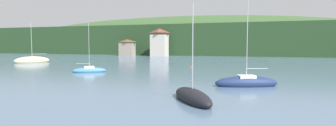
{
  "coord_description": "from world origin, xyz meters",
  "views": [
    {
      "loc": [
        8.42,
        27.53,
        4.57
      ],
      "look_at": [
        0.0,
        53.51,
        2.65
      ],
      "focal_mm": 28.82,
      "sensor_mm": 36.0,
      "label": 1
    }
  ],
  "objects_px": {
    "sailboat_mid_1": "(192,97)",
    "sailboat_far_7": "(32,61)",
    "sailboat_mid_3": "(246,83)",
    "shore_building_westcentral": "(159,43)",
    "sailboat_far_4": "(89,70)",
    "mooring_buoy_mid": "(191,67)",
    "shore_building_west": "(127,48)"
  },
  "relations": [
    {
      "from": "shore_building_west",
      "to": "mooring_buoy_mid",
      "type": "bearing_deg",
      "value": -50.71
    },
    {
      "from": "shore_building_west",
      "to": "sailboat_mid_1",
      "type": "relative_size",
      "value": 0.8
    },
    {
      "from": "sailboat_mid_3",
      "to": "sailboat_far_4",
      "type": "relative_size",
      "value": 1.3
    },
    {
      "from": "sailboat_far_7",
      "to": "sailboat_mid_3",
      "type": "bearing_deg",
      "value": 99.2
    },
    {
      "from": "shore_building_westcentral",
      "to": "sailboat_far_4",
      "type": "relative_size",
      "value": 1.28
    },
    {
      "from": "shore_building_west",
      "to": "sailboat_far_7",
      "type": "xyz_separation_m",
      "value": [
        -4.29,
        -43.38,
        -2.65
      ]
    },
    {
      "from": "sailboat_mid_1",
      "to": "sailboat_far_4",
      "type": "xyz_separation_m",
      "value": [
        -20.91,
        16.67,
        -0.02
      ]
    },
    {
      "from": "shore_building_westcentral",
      "to": "sailboat_far_4",
      "type": "height_order",
      "value": "shore_building_westcentral"
    },
    {
      "from": "sailboat_mid_3",
      "to": "sailboat_far_7",
      "type": "bearing_deg",
      "value": -44.52
    },
    {
      "from": "shore_building_westcentral",
      "to": "sailboat_mid_3",
      "type": "distance_m",
      "value": 75.11
    },
    {
      "from": "shore_building_westcentral",
      "to": "sailboat_far_7",
      "type": "distance_m",
      "value": 47.77
    },
    {
      "from": "sailboat_mid_1",
      "to": "sailboat_far_4",
      "type": "bearing_deg",
      "value": -163.06
    },
    {
      "from": "shore_building_west",
      "to": "shore_building_westcentral",
      "type": "xyz_separation_m",
      "value": [
        13.24,
        0.82,
        1.97
      ]
    },
    {
      "from": "shore_building_westcentral",
      "to": "sailboat_far_4",
      "type": "bearing_deg",
      "value": -81.14
    },
    {
      "from": "shore_building_westcentral",
      "to": "sailboat_far_7",
      "type": "relative_size",
      "value": 1.01
    },
    {
      "from": "sailboat_mid_3",
      "to": "mooring_buoy_mid",
      "type": "distance_m",
      "value": 24.67
    },
    {
      "from": "sailboat_mid_3",
      "to": "mooring_buoy_mid",
      "type": "height_order",
      "value": "sailboat_mid_3"
    },
    {
      "from": "shore_building_west",
      "to": "shore_building_westcentral",
      "type": "distance_m",
      "value": 13.41
    },
    {
      "from": "sailboat_mid_1",
      "to": "sailboat_far_7",
      "type": "distance_m",
      "value": 57.39
    },
    {
      "from": "sailboat_far_7",
      "to": "sailboat_far_4",
      "type": "bearing_deg",
      "value": 93.21
    },
    {
      "from": "shore_building_westcentral",
      "to": "sailboat_mid_3",
      "type": "bearing_deg",
      "value": -62.99
    },
    {
      "from": "sailboat_mid_3",
      "to": "shore_building_westcentral",
      "type": "bearing_deg",
      "value": -83.85
    },
    {
      "from": "sailboat_far_4",
      "to": "mooring_buoy_mid",
      "type": "relative_size",
      "value": 20.64
    },
    {
      "from": "sailboat_mid_1",
      "to": "sailboat_mid_3",
      "type": "relative_size",
      "value": 0.76
    },
    {
      "from": "sailboat_mid_3",
      "to": "sailboat_far_4",
      "type": "xyz_separation_m",
      "value": [
        -24.78,
        7.34,
        -0.1
      ]
    },
    {
      "from": "sailboat_far_4",
      "to": "sailboat_far_7",
      "type": "relative_size",
      "value": 0.79
    },
    {
      "from": "shore_building_westcentral",
      "to": "sailboat_mid_3",
      "type": "relative_size",
      "value": 0.98
    },
    {
      "from": "sailboat_far_4",
      "to": "sailboat_far_7",
      "type": "distance_m",
      "value": 30.82
    },
    {
      "from": "shore_building_westcentral",
      "to": "mooring_buoy_mid",
      "type": "distance_m",
      "value": 50.55
    },
    {
      "from": "shore_building_west",
      "to": "mooring_buoy_mid",
      "type": "height_order",
      "value": "shore_building_west"
    },
    {
      "from": "shore_building_westcentral",
      "to": "sailboat_mid_1",
      "type": "height_order",
      "value": "shore_building_westcentral"
    },
    {
      "from": "shore_building_west",
      "to": "sailboat_far_4",
      "type": "relative_size",
      "value": 0.79
    }
  ]
}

